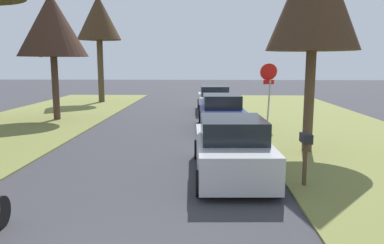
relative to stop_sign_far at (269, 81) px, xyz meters
The scene contains 7 objects.
stop_sign_far is the anchor object (origin of this frame).
street_tree_left_mid_b 11.08m from the stop_sign_far, 169.93° to the left, with size 3.48×3.48×6.37m.
street_tree_left_far 15.42m from the stop_sign_far, 135.39° to the left, with size 3.18×3.18×7.73m.
parked_sedan_silver 7.80m from the stop_sign_far, 106.44° to the right, with size 2.09×4.47×1.57m.
parked_sedan_navy 2.60m from the stop_sign_far, behind, with size 2.09×4.47×1.57m.
parked_sedan_white 6.23m from the stop_sign_far, 112.63° to the left, with size 2.09×4.47×1.57m.
curbside_mailbox 8.37m from the stop_sign_far, 93.21° to the right, with size 0.22×0.44×1.27m.
Camera 1 is at (1.60, -3.50, 3.01)m, focal length 34.91 mm.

